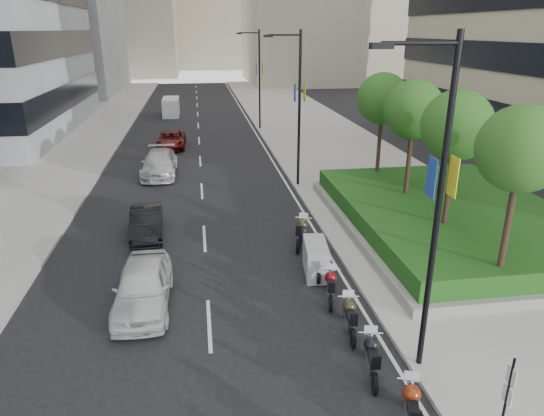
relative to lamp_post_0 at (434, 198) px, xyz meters
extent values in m
plane|color=black|center=(-4.14, -1.00, -5.07)|extent=(160.00, 160.00, 0.00)
cube|color=#9E9B93|center=(4.86, 29.00, -4.99)|extent=(10.00, 100.00, 0.15)
cube|color=#9E9B93|center=(-16.14, 29.00, -4.99)|extent=(8.00, 100.00, 0.15)
cube|color=silver|center=(-0.44, 29.00, -5.06)|extent=(0.12, 100.00, 0.01)
cube|color=silver|center=(-5.64, 29.00, -5.06)|extent=(0.12, 100.00, 0.01)
cube|color=gray|center=(5.86, 9.00, -4.72)|extent=(10.00, 14.00, 0.40)
cube|color=#1F4313|center=(5.86, 9.00, -4.12)|extent=(9.40, 13.40, 0.80)
cylinder|color=#332319|center=(4.36, 3.00, -2.52)|extent=(0.22, 0.22, 4.00)
sphere|color=#194E18|center=(4.36, 3.00, 0.38)|extent=(2.80, 2.80, 2.80)
cylinder|color=#332319|center=(4.36, 7.00, -2.52)|extent=(0.22, 0.22, 4.00)
sphere|color=#194E18|center=(4.36, 7.00, 0.38)|extent=(2.80, 2.80, 2.80)
cylinder|color=#332319|center=(4.36, 11.00, -2.52)|extent=(0.22, 0.22, 4.00)
sphere|color=#194E18|center=(4.36, 11.00, 0.38)|extent=(2.80, 2.80, 2.80)
cylinder|color=#332319|center=(4.36, 15.00, -2.52)|extent=(0.22, 0.22, 4.00)
sphere|color=#194E18|center=(4.36, 15.00, 0.38)|extent=(2.80, 2.80, 2.80)
cylinder|color=black|center=(0.16, 0.00, -0.57)|extent=(0.16, 0.16, 9.00)
cylinder|color=black|center=(-0.74, 0.00, 3.63)|extent=(1.80, 0.10, 0.10)
cube|color=black|center=(-1.64, 0.00, 3.58)|extent=(0.50, 0.22, 0.14)
cube|color=yellow|center=(0.44, 0.00, 0.53)|extent=(0.02, 0.45, 1.00)
cube|color=#1B3D97|center=(-0.12, 0.00, 0.53)|extent=(0.02, 0.45, 1.00)
cylinder|color=black|center=(0.16, 17.00, -0.57)|extent=(0.16, 0.16, 9.00)
cylinder|color=black|center=(-0.74, 17.00, 3.63)|extent=(1.80, 0.10, 0.10)
cube|color=black|center=(-1.64, 17.00, 3.58)|extent=(0.50, 0.22, 0.14)
cube|color=yellow|center=(0.44, 17.00, 0.53)|extent=(0.02, 0.45, 1.00)
cube|color=#1B3D97|center=(-0.12, 17.00, 0.53)|extent=(0.02, 0.45, 1.00)
cylinder|color=black|center=(0.16, 35.00, -0.57)|extent=(0.16, 0.16, 9.00)
cylinder|color=black|center=(-0.74, 35.00, 3.63)|extent=(1.80, 0.10, 0.10)
cube|color=black|center=(-1.64, 35.00, 3.58)|extent=(0.50, 0.22, 0.14)
cube|color=yellow|center=(0.44, 35.00, 0.53)|extent=(0.02, 0.45, 1.00)
cube|color=#1B3D97|center=(-0.12, 35.00, 0.53)|extent=(0.02, 0.45, 1.00)
cylinder|color=black|center=(0.66, -3.00, -3.82)|extent=(0.06, 0.06, 2.50)
cube|color=silver|center=(0.66, -3.00, -3.02)|extent=(0.02, 0.32, 0.42)
cube|color=silver|center=(0.66, -3.00, -3.52)|extent=(0.02, 0.32, 0.42)
cylinder|color=black|center=(-0.79, -1.40, -4.78)|extent=(0.29, 0.58, 0.57)
cube|color=silver|center=(-1.04, -2.14, -4.62)|extent=(0.52, 0.83, 0.39)
sphere|color=maroon|center=(-0.94, -1.85, -4.27)|extent=(0.44, 0.44, 0.44)
cube|color=black|center=(-1.13, -2.40, -4.32)|extent=(0.47, 0.74, 0.15)
cylinder|color=silver|center=(-0.86, -1.61, -4.06)|extent=(0.66, 0.27, 0.05)
cylinder|color=black|center=(-1.44, -0.80, -4.78)|extent=(0.23, 0.58, 0.57)
cylinder|color=black|center=(-1.12, 0.63, -4.78)|extent=(0.23, 0.58, 0.57)
cube|color=silver|center=(-1.29, -0.13, -4.62)|extent=(0.44, 0.82, 0.39)
sphere|color=black|center=(-1.23, 0.16, -4.28)|extent=(0.44, 0.44, 0.44)
cube|color=black|center=(-1.35, -0.40, -4.33)|extent=(0.40, 0.73, 0.15)
cylinder|color=silver|center=(-1.17, 0.41, -4.07)|extent=(0.67, 0.19, 0.05)
cylinder|color=black|center=(-1.40, 1.19, -4.78)|extent=(0.20, 0.58, 0.57)
cylinder|color=black|center=(-1.17, 2.64, -4.78)|extent=(0.20, 0.58, 0.57)
cube|color=silver|center=(-1.29, 1.87, -4.63)|extent=(0.39, 0.81, 0.38)
sphere|color=#2C2B18|center=(-1.25, 2.17, -4.28)|extent=(0.44, 0.44, 0.44)
cube|color=black|center=(-1.34, 1.60, -4.33)|extent=(0.36, 0.72, 0.15)
cylinder|color=silver|center=(-1.21, 2.41, -4.08)|extent=(0.68, 0.15, 0.05)
cylinder|color=black|center=(-1.54, 3.20, -4.79)|extent=(0.24, 0.56, 0.55)
cylinder|color=black|center=(-1.20, 4.58, -4.79)|extent=(0.24, 0.56, 0.55)
cube|color=silver|center=(-1.38, 3.85, -4.64)|extent=(0.44, 0.80, 0.37)
sphere|color=#5F0C12|center=(-1.31, 4.13, -4.30)|extent=(0.43, 0.43, 0.43)
cube|color=black|center=(-1.44, 3.59, -4.35)|extent=(0.40, 0.71, 0.14)
cylinder|color=silver|center=(-1.25, 4.37, -4.10)|extent=(0.65, 0.20, 0.04)
cylinder|color=black|center=(-1.51, 5.15, -4.76)|extent=(0.19, 0.62, 0.61)
cylinder|color=black|center=(-1.32, 6.71, -4.76)|extent=(0.19, 0.62, 0.61)
cube|color=gray|center=(-1.42, 5.93, -4.43)|extent=(1.08, 2.15, 1.23)
cylinder|color=black|center=(-1.70, 7.86, -4.76)|extent=(0.33, 0.62, 0.62)
cylinder|color=black|center=(-1.13, 9.36, -4.76)|extent=(0.33, 0.62, 0.62)
cube|color=silver|center=(-1.43, 8.56, -4.59)|extent=(0.58, 0.90, 0.42)
sphere|color=#2E2E19|center=(-1.32, 8.87, -4.21)|extent=(0.48, 0.48, 0.48)
cube|color=black|center=(-1.54, 8.28, -4.27)|extent=(0.53, 0.80, 0.16)
cylinder|color=silver|center=(-1.22, 9.12, -3.99)|extent=(0.71, 0.31, 0.05)
imported|color=silver|center=(-7.81, 4.48, -4.29)|extent=(1.89, 4.57, 1.55)
imported|color=black|center=(-8.24, 10.71, -4.41)|extent=(1.62, 4.08, 1.32)
imported|color=#B7B7B9|center=(-8.29, 20.85, -4.30)|extent=(2.24, 5.33, 1.54)
imported|color=#610B0D|center=(-7.86, 28.66, -4.42)|extent=(2.24, 4.70, 1.29)
cube|color=white|center=(-8.50, 44.46, -4.12)|extent=(1.73, 4.51, 1.89)
cube|color=white|center=(-8.50, 42.74, -4.57)|extent=(1.72, 1.09, 0.99)
cylinder|color=black|center=(-9.22, 42.83, -4.75)|extent=(0.23, 0.63, 0.63)
cylinder|color=black|center=(-7.78, 42.83, -4.75)|extent=(0.23, 0.63, 0.63)
cylinder|color=black|center=(-9.22, 45.90, -4.75)|extent=(0.23, 0.63, 0.63)
cylinder|color=black|center=(-7.78, 45.90, -4.75)|extent=(0.23, 0.63, 0.63)
camera|label=1|loc=(-5.66, -10.56, 3.92)|focal=32.00mm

